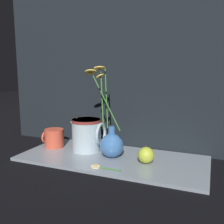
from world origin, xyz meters
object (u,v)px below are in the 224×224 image
object	(u,v)px
yellow_mug	(54,138)
ceramic_pitcher	(87,134)
vase_with_flowers	(112,142)
orange_fruit	(146,155)

from	to	relation	value
yellow_mug	ceramic_pitcher	size ratio (longest dim) A/B	0.63
vase_with_flowers	orange_fruit	bearing A→B (deg)	-6.39
vase_with_flowers	ceramic_pitcher	bearing A→B (deg)	163.97
yellow_mug	orange_fruit	xyz separation A→B (m)	(0.46, -0.04, -0.01)
vase_with_flowers	yellow_mug	bearing A→B (deg)	175.05
ceramic_pitcher	orange_fruit	distance (m)	0.30
orange_fruit	ceramic_pitcher	bearing A→B (deg)	168.85
vase_with_flowers	yellow_mug	size ratio (longest dim) A/B	3.78
vase_with_flowers	ceramic_pitcher	distance (m)	0.15
yellow_mug	orange_fruit	bearing A→B (deg)	-5.41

